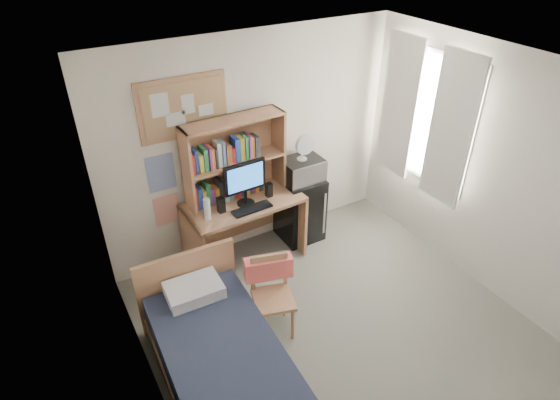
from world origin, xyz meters
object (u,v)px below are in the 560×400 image
speaker_right (269,190)px  desk_fan (302,148)px  monitor (245,184)px  bed (226,372)px  speaker_left (221,205)px  desk_chair (273,299)px  bulletin_board (183,107)px  mini_fridge (300,208)px  desk (245,231)px  microwave (302,170)px

speaker_right → desk_fan: desk_fan is taller
monitor → desk_fan: 0.84m
bed → speaker_right: 2.08m
bed → speaker_left: 1.76m
monitor → desk_fan: (0.81, 0.12, 0.18)m
desk_chair → bulletin_board: bearing=113.9°
bed → speaker_left: bearing=68.5°
monitor → desk_chair: bearing=-105.7°
mini_fridge → monitor: (-0.81, -0.14, 0.67)m
speaker_left → desk_fan: size_ratio=0.61×
desk → monitor: bearing=-90.0°
mini_fridge → desk: bearing=-174.2°
bed → speaker_right: size_ratio=11.47×
desk_chair → monitor: monitor is taller
monitor → speaker_right: size_ratio=3.10×
bed → monitor: (0.96, 1.50, 0.83)m
monitor → speaker_right: monitor is taller
monitor → speaker_right: 0.35m
desk → monitor: monitor is taller
bulletin_board → monitor: bulletin_board is taller
mini_fridge → monitor: bearing=-170.0°
mini_fridge → desk_fan: bearing=-90.0°
desk_chair → desk_fan: bearing=64.4°
bed → desk_fan: 2.61m
bulletin_board → speaker_left: 1.09m
speaker_right → desk_fan: 0.63m
speaker_right → monitor: bearing=180.0°
mini_fridge → microwave: bearing=-90.0°
bulletin_board → desk_fan: bearing=-12.1°
bed → bulletin_board: bearing=77.7°
bulletin_board → desk_chair: 2.11m
desk_fan → speaker_left: bearing=-173.1°
mini_fridge → microwave: (0.00, -0.02, 0.56)m
bulletin_board → desk: 1.61m
bulletin_board → speaker_left: size_ratio=5.24×
desk → speaker_left: 0.59m
bulletin_board → bed: bulletin_board is taller
desk_fan → speaker_right: bearing=-167.6°
desk → mini_fridge: mini_fridge is taller
monitor → microwave: bearing=6.6°
bed → desk_fan: (1.77, 1.63, 1.00)m
speaker_left → desk_fan: 1.17m
speaker_right → bulletin_board: bearing=151.1°
desk_chair → monitor: size_ratio=1.62×
desk_chair → bed: desk_chair is taller
desk → monitor: (0.00, -0.06, 0.68)m
desk_chair → speaker_right: speaker_right is taller
bulletin_board → desk: (0.46, -0.34, -1.50)m
monitor → microwave: size_ratio=1.10×
bed → monitor: 1.97m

